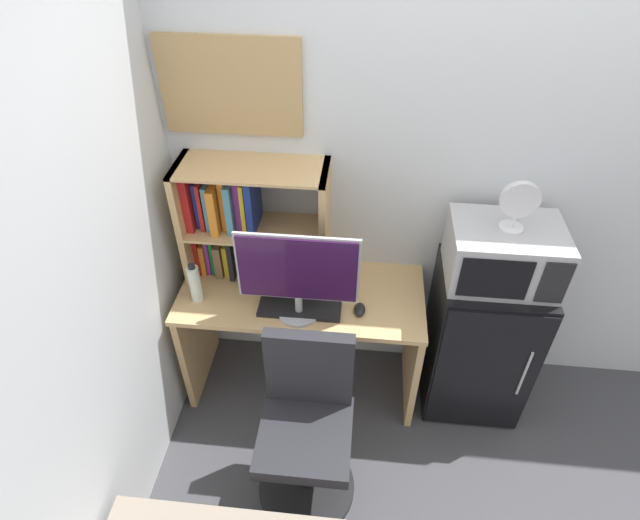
{
  "coord_description": "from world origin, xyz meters",
  "views": [
    {
      "loc": [
        -0.62,
        -2.21,
        2.56
      ],
      "look_at": [
        -0.81,
        -0.31,
        0.99
      ],
      "focal_mm": 28.54,
      "sensor_mm": 36.0,
      "label": 1
    }
  ],
  "objects_px": {
    "water_bottle": "(195,283)",
    "desk_chair": "(307,432)",
    "hutch_bookshelf": "(236,217)",
    "desk_fan": "(518,204)",
    "wall_corkboard": "(230,87)",
    "mini_fridge": "(478,340)",
    "monitor": "(298,273)",
    "computer_mouse": "(360,309)",
    "microwave": "(504,253)",
    "keyboard": "(300,309)"
  },
  "relations": [
    {
      "from": "keyboard",
      "to": "microwave",
      "type": "relative_size",
      "value": 0.8
    },
    {
      "from": "desk_fan",
      "to": "wall_corkboard",
      "type": "xyz_separation_m",
      "value": [
        -1.3,
        0.25,
        0.37
      ]
    },
    {
      "from": "monitor",
      "to": "computer_mouse",
      "type": "height_order",
      "value": "monitor"
    },
    {
      "from": "mini_fridge",
      "to": "desk_chair",
      "type": "distance_m",
      "value": 1.07
    },
    {
      "from": "desk_fan",
      "to": "desk_chair",
      "type": "relative_size",
      "value": 0.26
    },
    {
      "from": "desk_fan",
      "to": "desk_chair",
      "type": "height_order",
      "value": "desk_fan"
    },
    {
      "from": "mini_fridge",
      "to": "wall_corkboard",
      "type": "bearing_deg",
      "value": 169.2
    },
    {
      "from": "monitor",
      "to": "desk_chair",
      "type": "height_order",
      "value": "monitor"
    },
    {
      "from": "monitor",
      "to": "computer_mouse",
      "type": "xyz_separation_m",
      "value": [
        0.3,
        0.03,
        -0.25
      ]
    },
    {
      "from": "hutch_bookshelf",
      "to": "desk_chair",
      "type": "xyz_separation_m",
      "value": [
        0.45,
        -0.76,
        -0.67
      ]
    },
    {
      "from": "keyboard",
      "to": "computer_mouse",
      "type": "xyz_separation_m",
      "value": [
        0.3,
        0.02,
        0.01
      ]
    },
    {
      "from": "microwave",
      "to": "wall_corkboard",
      "type": "bearing_deg",
      "value": 169.32
    },
    {
      "from": "monitor",
      "to": "mini_fridge",
      "type": "xyz_separation_m",
      "value": [
        0.96,
        0.17,
        -0.55
      ]
    },
    {
      "from": "microwave",
      "to": "desk_chair",
      "type": "xyz_separation_m",
      "value": [
        -0.87,
        -0.63,
        -0.64
      ]
    },
    {
      "from": "hutch_bookshelf",
      "to": "desk_fan",
      "type": "height_order",
      "value": "desk_fan"
    },
    {
      "from": "desk_fan",
      "to": "desk_chair",
      "type": "distance_m",
      "value": 1.41
    },
    {
      "from": "computer_mouse",
      "to": "mini_fridge",
      "type": "bearing_deg",
      "value": 11.81
    },
    {
      "from": "water_bottle",
      "to": "desk_chair",
      "type": "bearing_deg",
      "value": -39.11
    },
    {
      "from": "mini_fridge",
      "to": "water_bottle",
      "type": "bearing_deg",
      "value": -175.15
    },
    {
      "from": "computer_mouse",
      "to": "water_bottle",
      "type": "xyz_separation_m",
      "value": [
        -0.83,
        0.01,
        0.09
      ]
    },
    {
      "from": "keyboard",
      "to": "desk_chair",
      "type": "xyz_separation_m",
      "value": [
        0.09,
        -0.48,
        -0.33
      ]
    },
    {
      "from": "water_bottle",
      "to": "microwave",
      "type": "relative_size",
      "value": 0.44
    },
    {
      "from": "hutch_bookshelf",
      "to": "wall_corkboard",
      "type": "relative_size",
      "value": 1.13
    },
    {
      "from": "water_bottle",
      "to": "mini_fridge",
      "type": "bearing_deg",
      "value": 4.85
    },
    {
      "from": "computer_mouse",
      "to": "water_bottle",
      "type": "bearing_deg",
      "value": 179.22
    },
    {
      "from": "hutch_bookshelf",
      "to": "mini_fridge",
      "type": "distance_m",
      "value": 1.47
    },
    {
      "from": "keyboard",
      "to": "microwave",
      "type": "distance_m",
      "value": 1.02
    },
    {
      "from": "monitor",
      "to": "water_bottle",
      "type": "height_order",
      "value": "monitor"
    },
    {
      "from": "hutch_bookshelf",
      "to": "desk_fan",
      "type": "relative_size",
      "value": 2.97
    },
    {
      "from": "monitor",
      "to": "microwave",
      "type": "xyz_separation_m",
      "value": [
        0.96,
        0.18,
        0.05
      ]
    },
    {
      "from": "monitor",
      "to": "hutch_bookshelf",
      "type": "bearing_deg",
      "value": 139.86
    },
    {
      "from": "microwave",
      "to": "computer_mouse",
      "type": "bearing_deg",
      "value": -167.94
    },
    {
      "from": "monitor",
      "to": "computer_mouse",
      "type": "bearing_deg",
      "value": 6.65
    },
    {
      "from": "keyboard",
      "to": "computer_mouse",
      "type": "bearing_deg",
      "value": 3.58
    },
    {
      "from": "mini_fridge",
      "to": "keyboard",
      "type": "bearing_deg",
      "value": -170.72
    },
    {
      "from": "microwave",
      "to": "desk_fan",
      "type": "xyz_separation_m",
      "value": [
        -0.0,
        -0.01,
        0.28
      ]
    },
    {
      "from": "keyboard",
      "to": "water_bottle",
      "type": "xyz_separation_m",
      "value": [
        -0.53,
        0.03,
        0.1
      ]
    },
    {
      "from": "hutch_bookshelf",
      "to": "computer_mouse",
      "type": "bearing_deg",
      "value": -21.98
    },
    {
      "from": "hutch_bookshelf",
      "to": "wall_corkboard",
      "type": "height_order",
      "value": "wall_corkboard"
    },
    {
      "from": "monitor",
      "to": "computer_mouse",
      "type": "relative_size",
      "value": 6.22
    },
    {
      "from": "hutch_bookshelf",
      "to": "wall_corkboard",
      "type": "bearing_deg",
      "value": 83.63
    },
    {
      "from": "water_bottle",
      "to": "desk_chair",
      "type": "distance_m",
      "value": 0.91
    },
    {
      "from": "water_bottle",
      "to": "monitor",
      "type": "bearing_deg",
      "value": -4.99
    },
    {
      "from": "monitor",
      "to": "desk_chair",
      "type": "relative_size",
      "value": 0.61
    },
    {
      "from": "monitor",
      "to": "water_bottle",
      "type": "relative_size",
      "value": 2.54
    },
    {
      "from": "hutch_bookshelf",
      "to": "desk_fan",
      "type": "xyz_separation_m",
      "value": [
        1.31,
        -0.13,
        0.25
      ]
    },
    {
      "from": "mini_fridge",
      "to": "desk_fan",
      "type": "height_order",
      "value": "desk_fan"
    },
    {
      "from": "desk_chair",
      "to": "wall_corkboard",
      "type": "bearing_deg",
      "value": 116.13
    },
    {
      "from": "hutch_bookshelf",
      "to": "keyboard",
      "type": "height_order",
      "value": "hutch_bookshelf"
    },
    {
      "from": "mini_fridge",
      "to": "microwave",
      "type": "distance_m",
      "value": 0.6
    }
  ]
}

